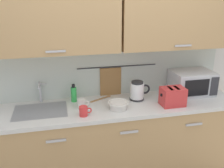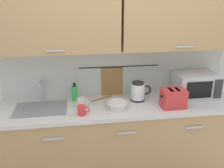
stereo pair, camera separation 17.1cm
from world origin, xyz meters
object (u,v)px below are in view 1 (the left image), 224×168
at_px(wooden_spoon, 103,98).
at_px(microwave, 192,83).
at_px(toaster, 173,96).
at_px(dish_soap_bottle, 74,94).
at_px(mug_by_kettle, 82,104).
at_px(electric_kettle, 137,91).
at_px(mixing_bowl, 118,105).
at_px(mug_near_sink, 84,111).

bearing_deg(wooden_spoon, microwave, -4.44).
bearing_deg(toaster, microwave, 35.35).
relative_size(dish_soap_bottle, mug_by_kettle, 1.63).
distance_m(electric_kettle, toaster, 0.38).
height_order(microwave, mixing_bowl, microwave).
xyz_separation_m(mug_near_sink, wooden_spoon, (0.26, 0.37, -0.04)).
xyz_separation_m(dish_soap_bottle, mug_near_sink, (0.06, -0.36, -0.04)).
distance_m(electric_kettle, wooden_spoon, 0.39).
bearing_deg(mug_by_kettle, electric_kettle, 8.33).
xyz_separation_m(dish_soap_bottle, wooden_spoon, (0.32, 0.01, -0.08)).
height_order(microwave, mug_by_kettle, microwave).
distance_m(mixing_bowl, mug_by_kettle, 0.37).
xyz_separation_m(electric_kettle, dish_soap_bottle, (-0.68, 0.10, -0.01)).
bearing_deg(mug_by_kettle, toaster, -8.28).
bearing_deg(electric_kettle, mug_by_kettle, -171.67).
xyz_separation_m(microwave, mug_near_sink, (-1.28, -0.29, -0.09)).
height_order(toaster, wooden_spoon, toaster).
xyz_separation_m(microwave, wooden_spoon, (-1.02, 0.08, -0.13)).
distance_m(microwave, toaster, 0.43).
bearing_deg(wooden_spoon, mug_by_kettle, -142.89).
bearing_deg(electric_kettle, dish_soap_bottle, 171.96).
bearing_deg(mug_near_sink, mixing_bowl, 12.03).
height_order(microwave, wooden_spoon, microwave).
bearing_deg(mixing_bowl, wooden_spoon, 108.39).
relative_size(mixing_bowl, wooden_spoon, 0.83).
height_order(electric_kettle, dish_soap_bottle, electric_kettle).
relative_size(mug_near_sink, toaster, 0.47).
bearing_deg(dish_soap_bottle, microwave, -3.02).
distance_m(mug_near_sink, toaster, 0.93).
bearing_deg(toaster, mug_near_sink, -177.44).
xyz_separation_m(electric_kettle, mug_near_sink, (-0.62, -0.27, -0.05)).
relative_size(microwave, mug_by_kettle, 3.83).
relative_size(dish_soap_bottle, toaster, 0.77).
bearing_deg(toaster, dish_soap_bottle, 162.00).
bearing_deg(wooden_spoon, mixing_bowl, -71.61).
height_order(microwave, toaster, microwave).
relative_size(mug_near_sink, mug_by_kettle, 1.00).
distance_m(dish_soap_bottle, mixing_bowl, 0.51).
xyz_separation_m(microwave, electric_kettle, (-0.66, -0.03, -0.03)).
bearing_deg(toaster, electric_kettle, 143.85).
height_order(dish_soap_bottle, toaster, dish_soap_bottle).
xyz_separation_m(mixing_bowl, wooden_spoon, (-0.10, 0.30, -0.04)).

